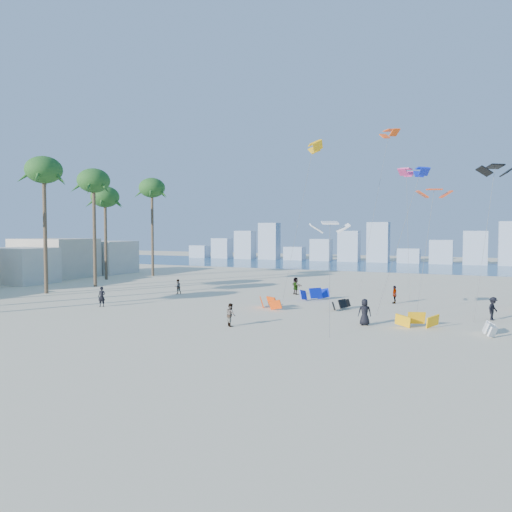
% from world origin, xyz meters
% --- Properties ---
extents(ground, '(220.00, 220.00, 0.00)m').
position_xyz_m(ground, '(0.00, 0.00, 0.00)').
color(ground, beige).
rests_on(ground, ground).
extents(ocean, '(220.00, 220.00, 0.00)m').
position_xyz_m(ocean, '(0.00, 72.00, 0.01)').
color(ocean, navy).
rests_on(ocean, ground).
extents(kitesurfer_near, '(0.74, 0.60, 1.76)m').
position_xyz_m(kitesurfer_near, '(-9.72, 11.36, 0.88)').
color(kitesurfer_near, black).
rests_on(kitesurfer_near, ground).
extents(kitesurfer_mid, '(0.98, 0.98, 1.60)m').
position_xyz_m(kitesurfer_mid, '(4.55, 8.27, 0.80)').
color(kitesurfer_mid, gray).
rests_on(kitesurfer_mid, ground).
extents(kitesurfers_far, '(33.31, 14.78, 1.87)m').
position_xyz_m(kitesurfers_far, '(10.02, 20.76, 0.87)').
color(kitesurfers_far, black).
rests_on(kitesurfers_far, ground).
extents(grounded_kites, '(22.53, 15.09, 1.06)m').
position_xyz_m(grounded_kites, '(12.40, 18.55, 0.46)').
color(grounded_kites, '#FF4B0D').
rests_on(grounded_kites, ground).
extents(flying_kites, '(24.34, 30.38, 18.54)m').
position_xyz_m(flying_kites, '(13.65, 22.42, 12.14)').
color(flying_kites, white).
rests_on(flying_kites, ground).
extents(palm_row, '(8.30, 44.80, 14.45)m').
position_xyz_m(palm_row, '(-22.57, 16.17, 11.51)').
color(palm_row, brown).
rests_on(palm_row, ground).
extents(beachfront_buildings, '(11.50, 43.00, 6.00)m').
position_xyz_m(beachfront_buildings, '(-33.69, 20.82, 2.67)').
color(beachfront_buildings, beige).
rests_on(beachfront_buildings, ground).
extents(distant_skyline, '(85.00, 3.00, 8.40)m').
position_xyz_m(distant_skyline, '(-1.19, 82.00, 3.09)').
color(distant_skyline, '#9EADBF').
rests_on(distant_skyline, ground).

